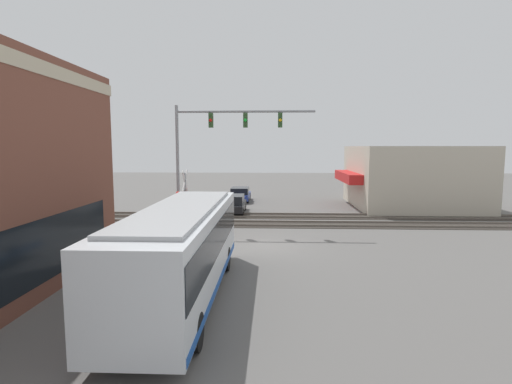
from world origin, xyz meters
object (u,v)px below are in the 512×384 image
parked_car_black (233,205)px  parked_car_blue (240,195)px  crossing_signal (185,194)px  city_bus (182,248)px

parked_car_black → parked_car_blue: 6.77m
parked_car_blue → crossing_signal: bearing=169.9°
city_bus → parked_car_black: bearing=-0.0°
parked_car_blue → parked_car_black: bearing=-180.0°
crossing_signal → city_bus: bearing=-168.2°
parked_car_black → parked_car_blue: parked_car_black is taller
crossing_signal → parked_car_black: size_ratio=0.88×
crossing_signal → parked_car_black: (6.55, -2.38, -1.63)m
city_bus → parked_car_black: city_bus is taller
city_bus → parked_car_blue: size_ratio=2.49×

